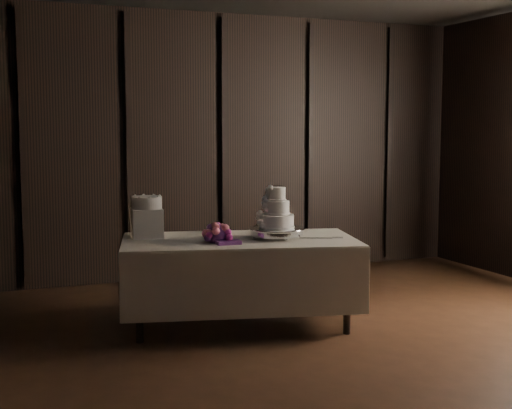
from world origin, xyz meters
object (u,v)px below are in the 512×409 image
Objects in this scene: bouquet at (218,234)px; small_cake at (147,203)px; cake_stand at (277,233)px; box_pedestal at (147,223)px; display_table at (240,278)px; wedding_cake at (275,212)px.

bouquet is 0.73m from small_cake.
box_pedestal is (-1.02, 0.48, 0.08)m from cake_stand.
small_cake is at bearing 165.21° from display_table.
cake_stand is 1.86× the size of box_pedestal.
cake_stand is 1.84× the size of small_cake.
box_pedestal reaches higher than display_table.
small_cake is (-0.48, 0.50, 0.23)m from bouquet.
display_table is at bearing -28.49° from small_cake.
box_pedestal reaches higher than bouquet.
wedding_cake is at bearing -7.58° from display_table.
cake_stand is at bearing 27.31° from wedding_cake.
small_cake reaches higher than box_pedestal.
bouquet is 0.70m from box_pedestal.
small_cake is at bearing 151.02° from wedding_cake.
display_table is at bearing 162.88° from cake_stand.
cake_stand is (0.30, -0.09, 0.39)m from display_table.
small_cake reaches higher than cake_stand.
display_table is 1.04m from small_cake.
small_cake is (0.00, 0.00, 0.18)m from box_pedestal.
box_pedestal is (-0.71, 0.39, 0.47)m from display_table.
bouquet is (-0.51, -0.00, -0.16)m from wedding_cake.
cake_stand is at bearing -3.43° from display_table.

